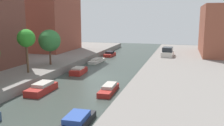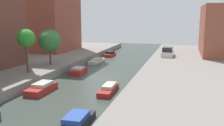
% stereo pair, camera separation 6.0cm
% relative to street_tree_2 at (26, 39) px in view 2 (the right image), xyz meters
% --- Properties ---
extents(ground_plane, '(84.00, 84.00, 0.00)m').
position_rel_street_tree_2_xyz_m(ground_plane, '(7.42, 3.64, -4.99)').
color(ground_plane, '#333D38').
extents(street_tree_2, '(2.08, 2.08, 5.08)m').
position_rel_street_tree_2_xyz_m(street_tree_2, '(0.00, 0.00, 0.00)').
color(street_tree_2, brown).
rests_on(street_tree_2, quay_left).
extents(street_tree_3, '(2.97, 2.97, 4.79)m').
position_rel_street_tree_2_xyz_m(street_tree_3, '(0.00, 5.18, -0.69)').
color(street_tree_3, brown).
rests_on(street_tree_3, quay_left).
extents(parked_car, '(1.97, 4.09, 1.54)m').
position_rel_street_tree_2_xyz_m(parked_car, '(15.02, 17.12, -3.35)').
color(parked_car, beige).
rests_on(parked_car, quay_right).
extents(moored_boat_left_1, '(1.61, 3.96, 0.98)m').
position_rel_street_tree_2_xyz_m(moored_boat_left_1, '(4.05, -3.69, -4.57)').
color(moored_boat_left_1, maroon).
rests_on(moored_boat_left_1, ground_plane).
extents(moored_boat_left_2, '(1.68, 3.40, 0.91)m').
position_rel_street_tree_2_xyz_m(moored_boat_left_2, '(4.22, 5.02, -4.59)').
color(moored_boat_left_2, maroon).
rests_on(moored_boat_left_2, ground_plane).
extents(moored_boat_left_3, '(1.61, 4.55, 0.69)m').
position_rel_street_tree_2_xyz_m(moored_boat_left_3, '(3.77, 13.60, -4.69)').
color(moored_boat_left_3, beige).
rests_on(moored_boat_left_3, ground_plane).
extents(moored_boat_left_4, '(1.54, 3.63, 0.97)m').
position_rel_street_tree_2_xyz_m(moored_boat_left_4, '(3.93, 20.60, -4.59)').
color(moored_boat_left_4, maroon).
rests_on(moored_boat_left_4, ground_plane).
extents(moored_boat_right_1, '(1.73, 3.96, 0.85)m').
position_rel_street_tree_2_xyz_m(moored_boat_right_1, '(10.62, -9.90, -4.64)').
color(moored_boat_right_1, '#232328').
rests_on(moored_boat_right_1, ground_plane).
extents(moored_boat_right_2, '(1.35, 4.16, 0.81)m').
position_rel_street_tree_2_xyz_m(moored_boat_right_2, '(10.49, -1.86, -4.65)').
color(moored_boat_right_2, maroon).
rests_on(moored_boat_right_2, ground_plane).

